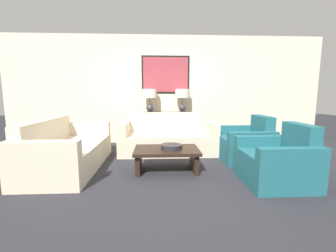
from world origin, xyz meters
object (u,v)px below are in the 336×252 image
(couch_by_back_wall, at_px, (168,139))
(console_table, at_px, (166,128))
(coffee_table, at_px, (167,155))
(armchair_near_camera, at_px, (277,163))
(table_lamp_left, at_px, (150,96))
(decorative_bowl, at_px, (171,147))
(couch_by_side, at_px, (67,152))
(table_lamp_right, at_px, (182,96))
(armchair_near_back_wall, at_px, (245,145))

(couch_by_back_wall, bearing_deg, console_table, 90.00)
(coffee_table, height_order, armchair_near_camera, armchair_near_camera)
(table_lamp_left, bearing_deg, decorative_bowl, -78.52)
(table_lamp_left, height_order, decorative_bowl, table_lamp_left)
(couch_by_back_wall, height_order, armchair_near_camera, armchair_near_camera)
(couch_by_side, bearing_deg, armchair_near_camera, -13.83)
(decorative_bowl, bearing_deg, coffee_table, 173.49)
(table_lamp_right, bearing_deg, decorative_bowl, -101.34)
(decorative_bowl, bearing_deg, table_lamp_right, 78.66)
(couch_by_back_wall, height_order, armchair_near_back_wall, armchair_near_back_wall)
(table_lamp_right, relative_size, armchair_near_back_wall, 0.61)
(table_lamp_right, relative_size, armchair_near_camera, 0.61)
(console_table, bearing_deg, couch_by_back_wall, -90.00)
(armchair_near_back_wall, relative_size, armchair_near_camera, 1.00)
(console_table, xyz_separation_m, decorative_bowl, (0.00, -1.95, 0.01))
(console_table, distance_m, couch_by_back_wall, 0.75)
(couch_by_side, relative_size, coffee_table, 1.93)
(table_lamp_left, bearing_deg, console_table, 0.00)
(table_lamp_left, bearing_deg, table_lamp_right, 0.00)
(table_lamp_right, xyz_separation_m, armchair_near_back_wall, (1.05, -1.38, -0.89))
(couch_by_side, bearing_deg, armchair_near_back_wall, 6.14)
(couch_by_side, relative_size, armchair_near_back_wall, 2.18)
(couch_by_back_wall, bearing_deg, armchair_near_back_wall, -23.91)
(table_lamp_left, height_order, armchair_near_back_wall, table_lamp_left)
(table_lamp_left, bearing_deg, armchair_near_camera, -53.74)
(table_lamp_left, height_order, armchair_near_camera, table_lamp_left)
(table_lamp_right, xyz_separation_m, coffee_table, (-0.47, -1.94, -0.91))
(console_table, bearing_deg, coffee_table, -92.21)
(decorative_bowl, height_order, armchair_near_back_wall, armchair_near_back_wall)
(table_lamp_left, xyz_separation_m, coffee_table, (0.32, -1.94, -0.91))
(decorative_bowl, bearing_deg, couch_by_back_wall, 90.12)
(table_lamp_left, height_order, couch_by_side, table_lamp_left)
(coffee_table, bearing_deg, couch_by_side, 172.42)
(couch_by_side, xyz_separation_m, decorative_bowl, (1.73, -0.23, 0.12))
(table_lamp_right, bearing_deg, coffee_table, -103.57)
(table_lamp_left, relative_size, armchair_near_camera, 0.61)
(armchair_near_back_wall, bearing_deg, table_lamp_left, 143.01)
(table_lamp_left, xyz_separation_m, couch_by_back_wall, (0.39, -0.74, -0.90))
(couch_by_side, distance_m, armchair_near_camera, 3.26)
(coffee_table, xyz_separation_m, armchair_near_camera, (1.52, -0.56, 0.02))
(couch_by_back_wall, relative_size, coffee_table, 1.93)
(console_table, relative_size, armchair_near_back_wall, 1.39)
(table_lamp_right, bearing_deg, couch_by_side, -140.86)
(table_lamp_right, height_order, armchair_near_back_wall, table_lamp_right)
(table_lamp_right, distance_m, armchair_near_back_wall, 1.95)
(couch_by_back_wall, xyz_separation_m, coffee_table, (-0.08, -1.20, -0.02))
(couch_by_side, xyz_separation_m, armchair_near_back_wall, (3.16, 0.34, 0.01))
(armchair_near_camera, bearing_deg, console_table, 119.94)
(console_table, height_order, couch_by_side, couch_by_side)
(coffee_table, distance_m, decorative_bowl, 0.16)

